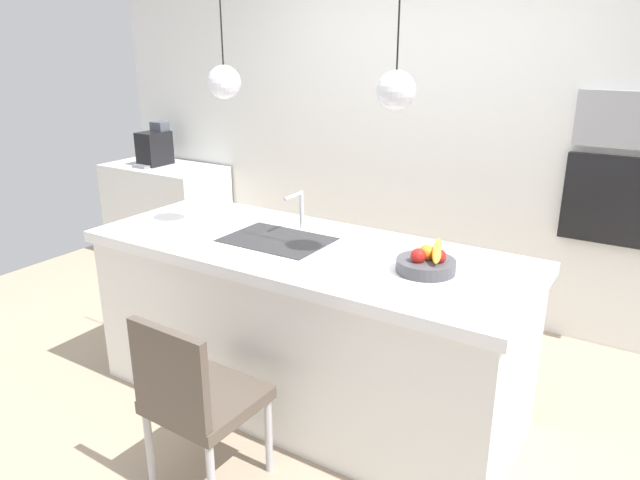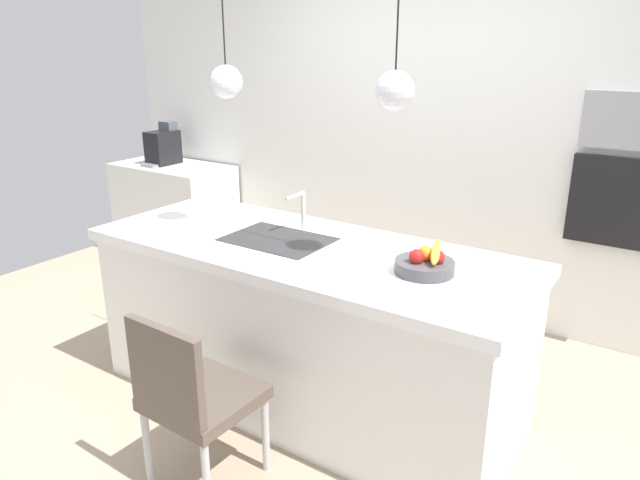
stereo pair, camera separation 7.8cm
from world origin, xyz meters
name	(u,v)px [view 1 (the left image)]	position (x,y,z in m)	size (l,w,h in m)	color
floor	(305,398)	(0.00, 0.00, 0.00)	(6.60, 6.60, 0.00)	tan
back_wall	(429,136)	(0.00, 1.65, 1.30)	(6.00, 0.10, 2.60)	white
kitchen_island	(305,325)	(0.00, 0.00, 0.47)	(2.39, 0.92, 0.94)	white
sink_basin	(277,241)	(-0.18, 0.00, 0.93)	(0.56, 0.40, 0.02)	#2D2D30
faucet	(299,206)	(-0.18, 0.21, 1.08)	(0.02, 0.17, 0.22)	silver
fruit_bowl	(427,262)	(0.69, 0.00, 0.98)	(0.28, 0.28, 0.16)	#4C4C51
side_counter	(167,212)	(-2.40, 1.28, 0.44)	(1.10, 0.60, 0.88)	white
coffee_machine	(155,147)	(-2.49, 1.28, 1.04)	(0.20, 0.35, 0.38)	black
microwave	(624,120)	(1.27, 1.58, 1.51)	(0.54, 0.08, 0.34)	#9E9EA3
oven	(610,200)	(1.27, 1.58, 1.01)	(0.56, 0.08, 0.56)	black
chair_near	(196,396)	(-0.01, -0.84, 0.49)	(0.45, 0.46, 0.87)	brown
pendant_light_left	(224,81)	(-0.50, 0.00, 1.76)	(0.17, 0.17, 0.77)	silver
pendant_light_right	(396,90)	(0.50, 0.00, 1.76)	(0.17, 0.17, 0.77)	silver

